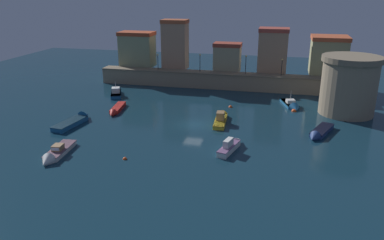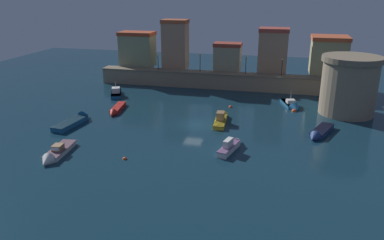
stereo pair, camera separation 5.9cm
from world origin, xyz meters
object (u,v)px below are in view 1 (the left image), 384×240
(moored_boat_2, at_px, (319,133))
(moored_boat_4, at_px, (231,146))
(fortress_tower, at_px, (349,85))
(moored_boat_5, at_px, (292,105))
(quay_lamp_2, at_px, (246,61))
(moored_boat_6, at_px, (221,118))
(moored_boat_0, at_px, (76,121))
(mooring_buoy_2, at_px, (294,111))
(moored_boat_7, at_px, (116,92))
(moored_boat_1, at_px, (116,110))
(quay_lamp_1, at_px, (200,60))
(mooring_buoy_1, at_px, (230,107))
(quay_lamp_0, at_px, (158,59))
(mooring_buoy_0, at_px, (125,159))
(quay_lamp_3, at_px, (282,64))
(moored_boat_3, at_px, (55,154))

(moored_boat_2, xyz_separation_m, moored_boat_4, (-10.40, -7.17, 0.18))
(fortress_tower, relative_size, moored_boat_5, 1.38)
(quay_lamp_2, distance_m, moored_boat_5, 13.54)
(moored_boat_4, height_order, moored_boat_6, moored_boat_6)
(quay_lamp_2, bearing_deg, moored_boat_0, -131.29)
(mooring_buoy_2, bearing_deg, moored_boat_7, 174.65)
(moored_boat_5, bearing_deg, fortress_tower, 62.87)
(moored_boat_1, relative_size, moored_boat_5, 1.06)
(quay_lamp_2, relative_size, moored_boat_5, 0.55)
(fortress_tower, bearing_deg, quay_lamp_1, 156.51)
(quay_lamp_1, xyz_separation_m, quay_lamp_2, (8.50, 0.00, 0.05))
(mooring_buoy_1, relative_size, mooring_buoy_2, 0.77)
(moored_boat_2, bearing_deg, mooring_buoy_2, -140.53)
(moored_boat_0, bearing_deg, quay_lamp_0, -3.17)
(fortress_tower, relative_size, moored_boat_7, 1.35)
(moored_boat_2, bearing_deg, moored_boat_0, -62.67)
(moored_boat_2, bearing_deg, mooring_buoy_1, -104.33)
(quay_lamp_0, xyz_separation_m, mooring_buoy_1, (15.71, -11.60, -4.99))
(fortress_tower, bearing_deg, moored_boat_4, -130.50)
(quay_lamp_1, xyz_separation_m, mooring_buoy_1, (7.47, -11.60, -5.19))
(moored_boat_6, bearing_deg, moored_boat_2, -105.06)
(mooring_buoy_0, bearing_deg, mooring_buoy_1, 68.34)
(moored_boat_1, distance_m, moored_boat_2, 29.61)
(quay_lamp_3, xyz_separation_m, moored_boat_4, (-5.11, -28.18, -4.55))
(quay_lamp_2, xyz_separation_m, moored_boat_6, (-1.44, -18.33, -4.81))
(moored_boat_3, bearing_deg, mooring_buoy_2, 126.03)
(quay_lamp_0, relative_size, moored_boat_2, 0.44)
(quay_lamp_0, distance_m, mooring_buoy_0, 34.62)
(mooring_buoy_0, bearing_deg, quay_lamp_1, 87.88)
(moored_boat_5, bearing_deg, moored_boat_1, -89.24)
(moored_boat_4, bearing_deg, quay_lamp_2, 17.14)
(quay_lamp_0, xyz_separation_m, moored_boat_4, (18.04, -28.18, -4.50))
(moored_boat_1, bearing_deg, mooring_buoy_1, 102.27)
(moored_boat_4, xyz_separation_m, mooring_buoy_2, (7.43, 16.70, -0.50))
(moored_boat_3, bearing_deg, moored_boat_7, -176.29)
(mooring_buoy_1, bearing_deg, moored_boat_6, -93.42)
(fortress_tower, xyz_separation_m, quay_lamp_0, (-32.94, 10.74, 0.61))
(quay_lamp_0, bearing_deg, moored_boat_3, -91.34)
(quay_lamp_2, height_order, mooring_buoy_1, quay_lamp_2)
(moored_boat_1, distance_m, moored_boat_4, 21.67)
(moored_boat_1, bearing_deg, quay_lamp_1, 144.45)
(quay_lamp_2, height_order, moored_boat_7, quay_lamp_2)
(quay_lamp_3, height_order, moored_boat_4, quay_lamp_3)
(fortress_tower, xyz_separation_m, moored_boat_2, (-4.50, -10.28, -4.07))
(quay_lamp_0, height_order, moored_boat_5, quay_lamp_0)
(quay_lamp_0, distance_m, moored_boat_2, 35.67)
(moored_boat_3, xyz_separation_m, mooring_buoy_0, (7.81, 1.24, -0.33))
(mooring_buoy_0, bearing_deg, moored_boat_0, 139.94)
(fortress_tower, height_order, quay_lamp_2, fortress_tower)
(moored_boat_6, relative_size, mooring_buoy_0, 15.42)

